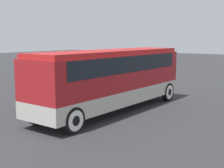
{
  "coord_description": "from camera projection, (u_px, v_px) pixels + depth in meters",
  "views": [
    {
      "loc": [
        -12.99,
        -9.73,
        3.88
      ],
      "look_at": [
        0.0,
        0.0,
        1.45
      ],
      "focal_mm": 50.0,
      "sensor_mm": 36.0,
      "label": 1
    }
  ],
  "objects": [
    {
      "name": "ground_plane",
      "position": [
        112.0,
        111.0,
        16.63
      ],
      "size": [
        120.0,
        120.0,
        0.0
      ],
      "primitive_type": "plane",
      "color": "#2D2D30"
    },
    {
      "name": "tour_bus",
      "position": [
        113.0,
        75.0,
        16.41
      ],
      "size": [
        10.31,
        2.54,
        3.23
      ],
      "color": "#B7B2A8",
      "rests_on": "ground_plane"
    },
    {
      "name": "parked_car_mid",
      "position": [
        86.0,
        78.0,
        24.82
      ],
      "size": [
        4.59,
        1.98,
        1.44
      ],
      "color": "#7A6B5B",
      "rests_on": "ground_plane"
    }
  ]
}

